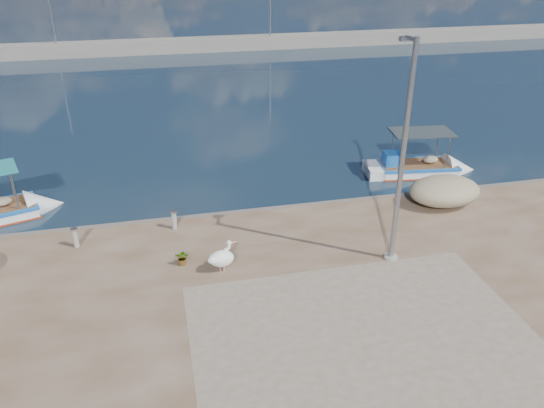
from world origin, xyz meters
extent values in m
plane|color=#162635|center=(0.00, 0.00, 0.00)|extent=(1400.00, 1400.00, 0.00)
cube|color=gray|center=(1.00, -3.00, 0.50)|extent=(9.00, 7.00, 0.01)
cube|color=gray|center=(0.00, 40.00, 0.60)|extent=(120.00, 2.20, 1.20)
cylinder|color=gray|center=(-12.00, 40.00, 4.00)|extent=(0.16, 0.16, 7.00)
cylinder|color=gray|center=(8.00, 40.00, 4.00)|extent=(0.16, 0.16, 7.00)
cube|color=white|center=(7.88, 7.95, 0.06)|extent=(5.13, 2.24, 0.81)
cube|color=#1B5DB3|center=(7.88, 7.95, 0.43)|extent=(3.76, 2.11, 0.12)
cube|color=maroon|center=(7.88, 7.95, 0.02)|extent=(3.75, 2.10, 0.10)
cube|color=#1B5DB3|center=(6.65, 8.11, 0.77)|extent=(0.86, 0.86, 0.60)
cube|color=#272F32|center=(7.88, 7.95, 2.01)|extent=(2.90, 1.88, 0.07)
cylinder|color=tan|center=(-2.27, 1.11, 0.63)|extent=(0.03, 0.03, 0.26)
cylinder|color=tan|center=(-2.15, 1.15, 0.63)|extent=(0.03, 0.03, 0.26)
ellipsoid|color=white|center=(-2.21, 1.13, 0.96)|extent=(0.89, 0.72, 0.55)
cylinder|color=white|center=(-1.98, 1.21, 1.24)|extent=(0.20, 0.16, 0.47)
sphere|color=white|center=(-1.95, 1.23, 1.44)|extent=(0.16, 0.16, 0.16)
cone|color=#EA755B|center=(-1.77, 1.29, 1.40)|extent=(0.38, 0.21, 0.11)
cylinder|color=gray|center=(3.27, 0.65, 4.00)|extent=(0.16, 0.16, 7.00)
cylinder|color=gray|center=(3.27, 0.65, 0.55)|extent=(0.44, 0.44, 0.10)
cube|color=gray|center=(3.27, 1.30, 7.35)|extent=(0.35, 0.18, 0.12)
cylinder|color=gray|center=(-3.50, 4.21, 0.85)|extent=(0.18, 0.18, 0.69)
cylinder|color=gray|center=(-3.50, 4.21, 1.19)|extent=(0.24, 0.24, 0.06)
cylinder|color=gray|center=(-6.81, 3.68, 0.84)|extent=(0.18, 0.18, 0.69)
cylinder|color=gray|center=(-6.81, 3.68, 1.19)|extent=(0.24, 0.24, 0.06)
imported|color=#33722D|center=(-3.38, 1.79, 0.75)|extent=(0.57, 0.54, 0.50)
ellipsoid|color=#B9AF89|center=(6.90, 3.89, 1.06)|extent=(2.83, 2.02, 1.11)
camera|label=1|loc=(-3.75, -12.78, 9.89)|focal=35.00mm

